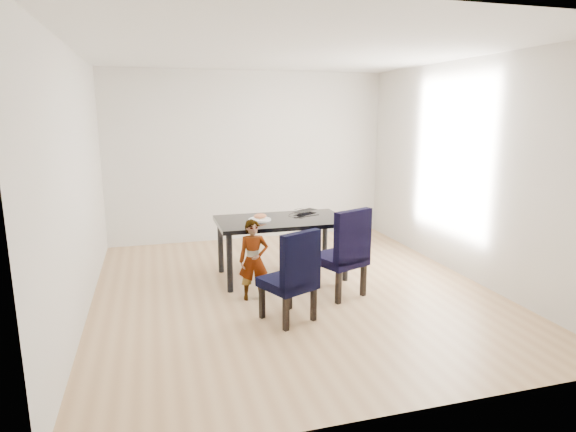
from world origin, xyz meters
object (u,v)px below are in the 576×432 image
object	(u,v)px
dining_table	(282,248)
laptop	(303,211)
chair_left	(288,275)
chair_right	(339,251)
child	(254,260)
plate	(260,220)

from	to	relation	value
dining_table	laptop	bearing A→B (deg)	42.13
chair_left	chair_right	xyz separation A→B (m)	(0.75, 0.50, 0.04)
chair_left	chair_right	world-z (taller)	chair_right
chair_left	laptop	world-z (taller)	chair_left
chair_right	child	bearing A→B (deg)	150.72
dining_table	child	distance (m)	0.82
chair_right	laptop	bearing A→B (deg)	72.35
chair_right	plate	distance (m)	1.11
chair_left	child	size ratio (longest dim) A/B	1.04
dining_table	chair_left	world-z (taller)	chair_left
chair_right	laptop	xyz separation A→B (m)	(-0.08, 1.13, 0.25)
laptop	plate	bearing A→B (deg)	-4.25
laptop	chair_left	bearing A→B (deg)	35.93
chair_right	child	size ratio (longest dim) A/B	1.13
chair_left	plate	world-z (taller)	chair_left
chair_right	plate	xyz separation A→B (m)	(-0.74, 0.78, 0.25)
chair_left	plate	xyz separation A→B (m)	(0.01, 1.28, 0.28)
dining_table	chair_left	size ratio (longest dim) A/B	1.69
chair_left	laptop	xyz separation A→B (m)	(0.67, 1.63, 0.29)
chair_left	chair_right	distance (m)	0.90
child	dining_table	bearing A→B (deg)	58.71
dining_table	chair_right	size ratio (longest dim) A/B	1.57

